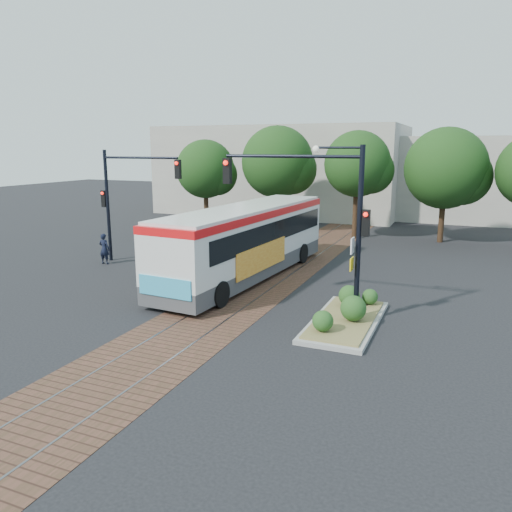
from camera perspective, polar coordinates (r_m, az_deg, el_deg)
The scene contains 10 objects.
ground at distance 20.54m, azimuth -2.38°, elevation -5.04°, with size 120.00×120.00×0.00m, color black.
trackbed at distance 24.07m, azimuth 1.68°, elevation -2.41°, with size 3.60×40.00×0.02m.
tree_row at distance 34.90m, azimuth 11.17°, elevation 10.01°, with size 26.40×5.60×7.67m.
warehouses at distance 47.36m, azimuth 12.17°, elevation 9.26°, with size 40.00×13.00×8.00m.
city_bus at distance 23.69m, azimuth -1.05°, elevation 2.05°, with size 3.60×12.90×3.41m.
traffic_island at distance 18.14m, azimuth 10.35°, elevation -6.52°, with size 2.20×5.20×1.13m.
signal_pole_main at distance 17.61m, azimuth 7.85°, elevation 5.79°, with size 5.49×0.46×6.00m.
signal_pole_left at distance 27.53m, azimuth -14.85°, elevation 7.21°, with size 4.99×0.34×6.00m.
officer at distance 27.81m, azimuth -16.95°, elevation 0.80°, with size 0.60×0.40×1.65m, color black.
parked_car at distance 31.56m, azimuth -1.60°, elevation 2.36°, with size 1.86×4.57×1.33m, color black.
Camera 1 is at (8.41, -17.71, 6.13)m, focal length 35.00 mm.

